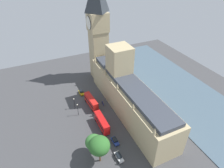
% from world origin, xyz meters
% --- Properties ---
extents(ground_plane, '(129.03, 129.03, 0.00)m').
position_xyz_m(ground_plane, '(0.00, 0.00, 0.00)').
color(ground_plane, '#424244').
extents(river_thames, '(33.93, 116.13, 0.25)m').
position_xyz_m(river_thames, '(-32.55, 0.00, 0.12)').
color(river_thames, '#475B6B').
rests_on(river_thames, ground).
extents(parliament_building, '(12.60, 56.22, 26.71)m').
position_xyz_m(parliament_building, '(-1.99, -1.85, 8.45)').
color(parliament_building, tan).
rests_on(parliament_building, ground).
extents(clock_tower, '(9.26, 9.26, 53.56)m').
position_xyz_m(clock_tower, '(-0.95, -32.19, 27.67)').
color(clock_tower, tan).
rests_on(clock_tower, ground).
extents(car_yellow_cab_midblock, '(1.90, 4.21, 1.74)m').
position_xyz_m(car_yellow_cab_midblock, '(13.71, -20.53, 0.89)').
color(car_yellow_cab_midblock, gold).
rests_on(car_yellow_cab_midblock, ground).
extents(double_decker_bus_trailing, '(3.31, 10.66, 4.75)m').
position_xyz_m(double_decker_bus_trailing, '(12.17, -9.61, 2.63)').
color(double_decker_bus_trailing, red).
rests_on(double_decker_bus_trailing, ground).
extents(double_decker_bus_kerbside, '(2.69, 10.51, 4.75)m').
position_xyz_m(double_decker_bus_kerbside, '(12.66, 4.39, 2.63)').
color(double_decker_bus_kerbside, red).
rests_on(double_decker_bus_kerbside, ground).
extents(car_blue_corner, '(1.93, 4.09, 1.74)m').
position_xyz_m(car_blue_corner, '(11.17, 13.51, 0.88)').
color(car_blue_corner, navy).
rests_on(car_blue_corner, ground).
extents(car_white_leading, '(1.90, 4.48, 1.74)m').
position_xyz_m(car_white_leading, '(12.81, 20.07, 0.89)').
color(car_white_leading, silver).
rests_on(car_white_leading, ground).
extents(pedestrian_by_river_gate, '(0.65, 0.59, 1.55)m').
position_xyz_m(pedestrian_by_river_gate, '(6.84, -9.35, 0.70)').
color(pedestrian_by_river_gate, navy).
rests_on(pedestrian_by_river_gate, ground).
extents(pedestrian_far_end, '(0.60, 0.63, 1.49)m').
position_xyz_m(pedestrian_far_end, '(7.08, -7.71, 0.67)').
color(pedestrian_far_end, navy).
rests_on(pedestrian_far_end, ground).
extents(plane_tree_opposite_hall, '(7.02, 7.02, 10.95)m').
position_xyz_m(plane_tree_opposite_hall, '(19.02, 18.25, 7.94)').
color(plane_tree_opposite_hall, brown).
rests_on(plane_tree_opposite_hall, ground).
extents(plane_tree_near_tower, '(5.84, 5.84, 8.54)m').
position_xyz_m(plane_tree_near_tower, '(19.71, 14.75, 6.03)').
color(plane_tree_near_tower, brown).
rests_on(plane_tree_near_tower, ground).
extents(street_lamp_under_trees, '(0.56, 0.56, 6.28)m').
position_xyz_m(street_lamp_under_trees, '(19.38, -6.21, 4.39)').
color(street_lamp_under_trees, black).
rests_on(street_lamp_under_trees, ground).
extents(street_lamp_slot_10, '(0.56, 0.56, 5.86)m').
position_xyz_m(street_lamp_slot_10, '(19.58, -11.04, 4.13)').
color(street_lamp_slot_10, black).
rests_on(street_lamp_slot_10, ground).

